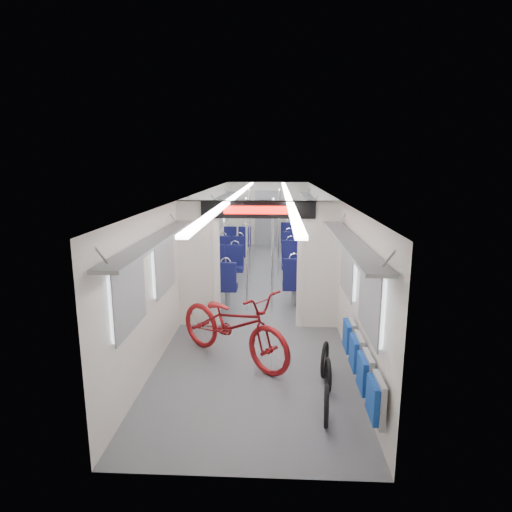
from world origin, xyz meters
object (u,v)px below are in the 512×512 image
Objects in this scene: seat_bay_far_left at (235,245)px; stanchion_near_right at (272,257)px; stanchion_far_right at (279,233)px; bicycle at (233,324)px; flip_bench at (361,363)px; seat_bay_near_left at (221,272)px; bike_hoop_b at (328,377)px; stanchion_far_left at (250,232)px; seat_bay_near_right at (302,268)px; bike_hoop_c at (325,361)px; seat_bay_far_right at (296,241)px; bike_hoop_a at (326,408)px; stanchion_near_left at (247,255)px.

seat_bay_far_left is 4.71m from stanchion_near_right.
bicycle is at bearing -97.71° from stanchion_far_right.
seat_bay_near_left is at bearing 116.70° from flip_bench.
stanchion_far_left is (-1.41, 6.18, 0.94)m from bike_hoop_b.
stanchion_far_left is (-0.65, 3.15, 0.00)m from stanchion_near_right.
seat_bay_far_left is (-1.87, 3.07, -0.04)m from seat_bay_near_right.
seat_bay_near_right is (-0.08, 4.08, 0.33)m from bike_hoop_c.
flip_bench is 4.83m from seat_bay_near_right.
seat_bay_near_right is 0.98× the size of stanchion_far_left.
flip_bench is 5.09m from seat_bay_near_left.
seat_bay_near_right is at bearing 64.54° from stanchion_near_right.
bike_hoop_c is 7.76m from seat_bay_far_right.
bike_hoop_c is 0.22× the size of stanchion_near_right.
bike_hoop_a is 1.16m from bike_hoop_c.
stanchion_far_right is (1.32, 1.83, 0.61)m from seat_bay_near_left.
seat_bay_near_left reaches higher than bike_hoop_c.
stanchion_far_left is at bearing -68.56° from seat_bay_far_left.
bicycle is 2.06m from flip_bench.
seat_bay_far_right reaches higher than bike_hoop_a.
bike_hoop_a is at bearing -104.29° from bicycle.
bike_hoop_c is 7.42m from seat_bay_far_left.
stanchion_far_right is (0.14, 3.01, 0.00)m from stanchion_near_right.
flip_bench is 3.59m from stanchion_near_right.
bike_hoop_a is 0.95× the size of bike_hoop_c.
stanchion_near_right is at bearing 108.17° from flip_bench.
stanchion_near_right reaches higher than seat_bay_far_right.
stanchion_near_left reaches higher than seat_bay_far_right.
stanchion_near_right is (-0.77, 2.63, 0.92)m from bike_hoop_c.
stanchion_far_right is at bearing 87.41° from stanchion_near_right.
bike_hoop_a is (-0.45, -0.42, -0.36)m from flip_bench.
bike_hoop_b is at bearing -67.77° from stanchion_near_left.
flip_bench is at bearing -64.99° from stanchion_near_left.
seat_bay_near_right reaches higher than bike_hoop_b.
seat_bay_far_right is 2.26m from stanchion_far_right.
stanchion_near_left and stanchion_far_right have the same top height.
seat_bay_near_left is (-1.95, 3.81, 0.30)m from bike_hoop_c.
flip_bench is at bearing -81.36° from stanchion_far_right.
seat_bay_far_right is 5.20m from stanchion_near_right.
bike_hoop_b is at bearing -75.81° from stanchion_near_right.
seat_bay_near_right reaches higher than bicycle.
flip_bench reaches higher than bike_hoop_c.
bike_hoop_c is 0.24× the size of seat_bay_far_right.
bike_hoop_b is 0.22× the size of seat_bay_far_right.
seat_bay_far_left is (0.00, 3.34, -0.01)m from seat_bay_near_left.
seat_bay_near_left is 1.78m from stanchion_near_right.
seat_bay_near_left is at bearing -171.99° from seat_bay_near_right.
bike_hoop_a is at bearing -69.65° from seat_bay_near_left.
stanchion_near_right reaches higher than bike_hoop_a.
stanchion_near_left is at bearing -103.42° from seat_bay_far_right.
flip_bench is at bearing -63.30° from seat_bay_near_left.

